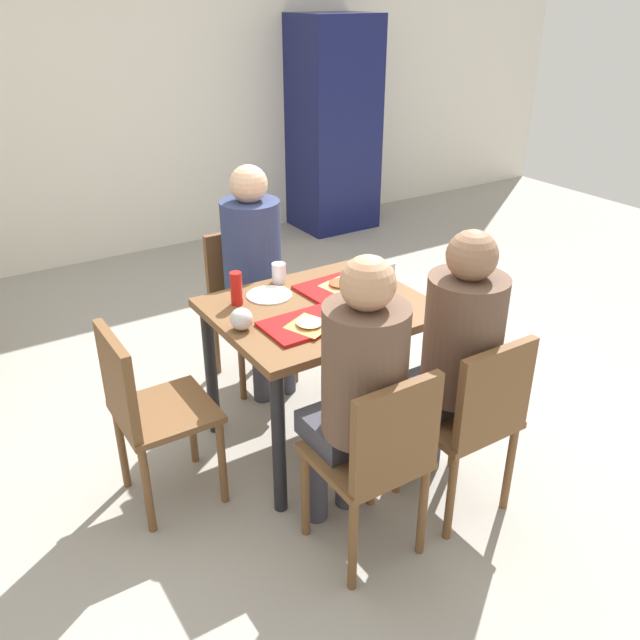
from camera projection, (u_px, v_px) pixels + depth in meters
The scene contains 22 objects.
ground_plane at pixel (320, 438), 3.43m from camera, with size 10.00×10.00×0.02m, color #9E998E.
back_wall at pixel (102, 85), 5.21m from camera, with size 10.00×0.10×2.80m, color silver.
main_table at pixel (320, 327), 3.14m from camera, with size 0.98×0.82×0.75m.
chair_near_left at pixel (378, 455), 2.49m from camera, with size 0.40×0.40×0.87m.
chair_near_right at pixel (473, 415), 2.72m from camera, with size 0.40×0.40×0.87m.
chair_far_side at pixel (246, 294), 3.79m from camera, with size 0.40×0.40×0.87m.
chair_left_end at pixel (145, 406), 2.78m from camera, with size 0.40×0.40×0.87m.
person_in_red at pixel (358, 382), 2.48m from camera, with size 0.32×0.42×1.28m.
person_in_brown_jacket at pixel (455, 348), 2.72m from camera, with size 0.32×0.42×1.28m.
person_far_side at pixel (255, 262), 3.58m from camera, with size 0.32×0.42×1.28m.
tray_red_near at pixel (305, 325), 2.90m from camera, with size 0.36×0.26×0.02m, color #B21414.
tray_red_far at pixel (336, 287), 3.26m from camera, with size 0.36×0.26×0.02m, color #B21414.
paper_plate_center at pixel (269, 295), 3.19m from camera, with size 0.22×0.22×0.01m, color white.
paper_plate_near_edge at pixel (374, 315), 2.99m from camera, with size 0.22×0.22×0.01m, color white.
pizza_slice_a at pixel (309, 323), 2.87m from camera, with size 0.22×0.23×0.02m.
pizza_slice_b at pixel (340, 284), 3.25m from camera, with size 0.23×0.23×0.02m.
plastic_cup_a at pixel (279, 273), 3.32m from camera, with size 0.07×0.07×0.10m, color white.
plastic_cup_b at pixel (369, 323), 2.82m from camera, with size 0.07×0.07×0.10m, color white.
soda_can at pixel (388, 274), 3.28m from camera, with size 0.07×0.07×0.12m, color #B7BCC6.
condiment_bottle at pixel (236, 288), 3.07m from camera, with size 0.06×0.06×0.16m, color red.
foil_bundle at pixel (241, 319), 2.85m from camera, with size 0.10×0.10×0.10m, color silver.
drink_fridge at pixel (333, 126), 6.10m from camera, with size 0.70×0.60×1.90m, color #14194C.
Camera 1 is at (-1.50, -2.35, 2.08)m, focal length 37.12 mm.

